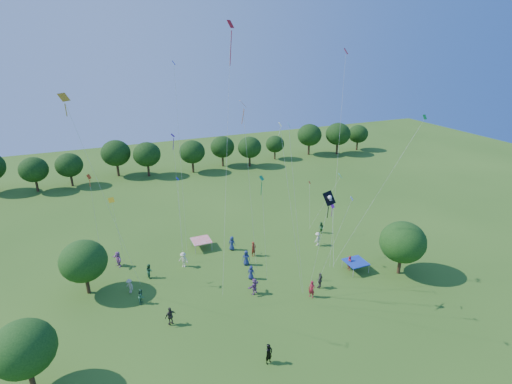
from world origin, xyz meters
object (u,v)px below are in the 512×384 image
at_px(pirate_kite, 329,200).
at_px(red_high_kite, 229,78).
at_px(tent_blue, 356,262).
at_px(near_tree_east, 403,242).
at_px(tent_red_stripe, 201,240).
at_px(near_tree_north, 83,261).
at_px(man_in_black, 269,354).
at_px(near_tree_west, 24,349).

relative_size(pirate_kite, red_high_kite, 0.42).
xyz_separation_m(tent_blue, red_high_kite, (-12.59, 3.90, 19.28)).
bearing_deg(near_tree_east, tent_red_stripe, 143.01).
distance_m(tent_red_stripe, pirate_kite, 19.17).
relative_size(near_tree_north, man_in_black, 3.18).
bearing_deg(near_tree_east, man_in_black, -161.48).
bearing_deg(tent_blue, man_in_black, -149.56).
bearing_deg(near_tree_west, red_high_kite, 23.41).
bearing_deg(near_tree_east, pirate_kite, -173.59).
relative_size(near_tree_west, tent_red_stripe, 2.57).
height_order(near_tree_west, pirate_kite, pirate_kite).
bearing_deg(red_high_kite, near_tree_east, -20.33).
relative_size(tent_red_stripe, red_high_kite, 0.09).
xyz_separation_m(near_tree_east, pirate_kite, (-10.28, -1.15, 6.89)).
distance_m(near_tree_north, red_high_kite, 22.11).
distance_m(near_tree_north, tent_red_stripe, 13.70).
distance_m(pirate_kite, red_high_kite, 13.66).
distance_m(man_in_black, pirate_kite, 13.45).
relative_size(tent_blue, pirate_kite, 0.22).
height_order(near_tree_north, pirate_kite, pirate_kite).
relative_size(tent_red_stripe, tent_blue, 1.00).
xyz_separation_m(near_tree_west, red_high_kite, (18.16, 7.86, 16.61)).
xyz_separation_m(tent_blue, pirate_kite, (-6.30, -3.40, 9.59)).
bearing_deg(red_high_kite, tent_red_stripe, 100.78).
bearing_deg(pirate_kite, tent_red_stripe, 117.65).
bearing_deg(man_in_black, near_tree_west, 145.00).
xyz_separation_m(near_tree_north, red_high_kite, (14.16, -3.08, 16.70)).
height_order(near_tree_west, near_tree_north, near_tree_west).
bearing_deg(near_tree_west, tent_red_stripe, 42.35).
xyz_separation_m(near_tree_west, man_in_black, (16.59, -4.35, -2.81)).
bearing_deg(tent_blue, pirate_kite, -151.67).
distance_m(tent_blue, man_in_black, 16.42).
xyz_separation_m(man_in_black, red_high_kite, (1.57, 12.21, 19.43)).
xyz_separation_m(near_tree_north, pirate_kite, (20.45, -10.37, 7.01)).
bearing_deg(man_in_black, red_high_kite, 62.39).
xyz_separation_m(near_tree_east, tent_red_stripe, (-17.98, 13.55, -2.70)).
distance_m(near_tree_north, man_in_black, 20.00).
xyz_separation_m(near_tree_west, tent_blue, (30.75, 3.97, -2.66)).
relative_size(near_tree_west, red_high_kite, 0.24).
bearing_deg(tent_blue, near_tree_east, -29.43).
bearing_deg(red_high_kite, near_tree_north, 167.73).
bearing_deg(near_tree_north, man_in_black, -50.54).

